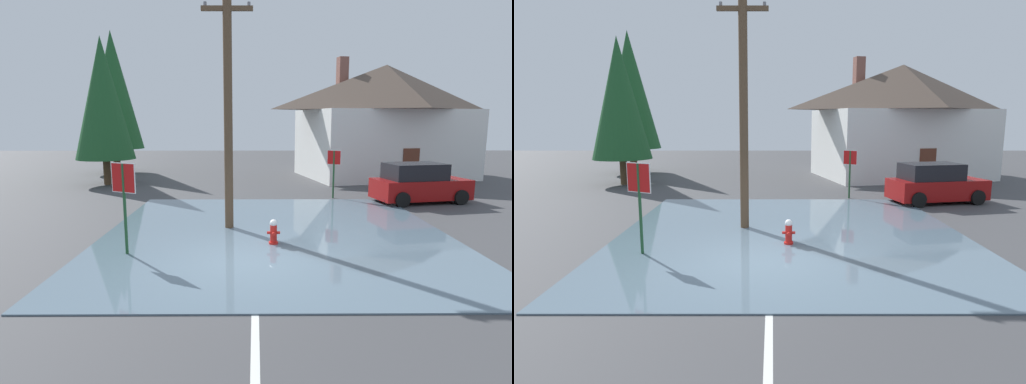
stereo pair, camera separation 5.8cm
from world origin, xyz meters
The scene contains 12 objects.
ground_plane centered at (0.00, 0.00, -0.05)m, with size 80.00×80.00×0.10m, color #424244.
flood_puddle centered at (0.88, 2.74, 0.02)m, with size 10.71×11.45×0.03m, color slate.
lane_stop_bar centered at (-0.03, -1.06, 0.00)m, with size 3.99×0.30×0.01m, color silver.
lane_center_stripe centered at (0.19, -4.52, 0.00)m, with size 3.22×0.14×0.01m, color silver.
stop_sign_near centered at (-3.21, 0.62, 1.78)m, with size 0.72×0.36×2.47m.
fire_hydrant centered at (0.75, 1.51, 0.37)m, with size 0.38×0.32×0.75m.
utility_pole centered at (-0.63, 3.43, 3.94)m, with size 1.60×0.28×7.53m.
stop_sign_far centered at (3.86, 8.93, 1.56)m, with size 0.57×0.35×2.21m.
house centered at (8.41, 16.58, 3.59)m, with size 11.63×8.89×7.46m.
parked_car centered at (7.40, 7.94, 0.81)m, with size 4.30×2.62×1.72m.
pine_tree_tall_left centered at (-9.08, 18.49, 5.49)m, with size 3.73×3.73×9.33m.
pine_tree_mid_left centered at (-7.96, 13.19, 4.70)m, with size 3.20×3.20×7.99m.
Camera 1 is at (0.15, -10.30, 3.56)m, focal length 29.74 mm.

